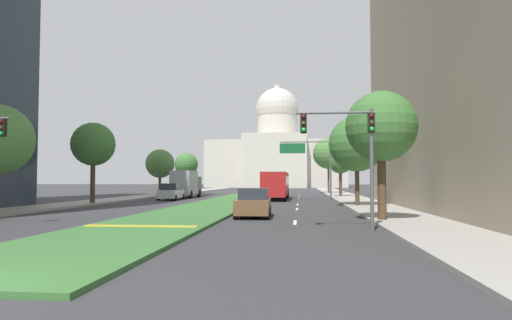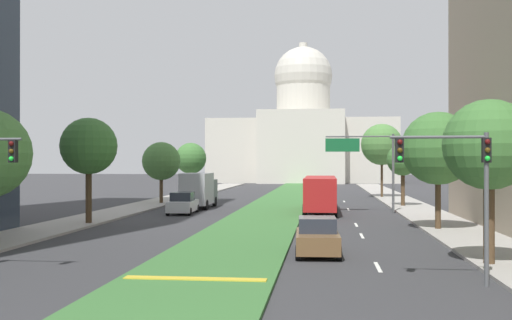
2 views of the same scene
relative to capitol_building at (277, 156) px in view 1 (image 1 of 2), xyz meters
name	(u,v)px [view 1 (image 1 of 2)]	position (x,y,z in m)	size (l,w,h in m)	color
ground_plane	(257,194)	(0.00, -60.48, -9.14)	(269.86, 269.86, 0.00)	#333335
grass_median	(252,194)	(0.00, -66.61, -9.07)	(5.54, 110.40, 0.14)	#386B33
median_curb_nose	(141,226)	(0.00, -110.72, -8.98)	(4.99, 0.50, 0.04)	gold
lane_dashes_right	(298,203)	(6.58, -87.28, -9.13)	(0.16, 42.95, 0.01)	silver
sidewalk_left	(153,196)	(-12.39, -72.75, -9.06)	(4.00, 110.40, 0.15)	#9E9991
sidewalk_right	(345,196)	(12.39, -72.75, -9.06)	(4.00, 110.40, 0.15)	#9E9991
capitol_building	(277,156)	(0.00, 0.00, 0.00)	(38.35, 29.38, 30.05)	beige
traffic_light_near_right	(351,142)	(9.05, -110.18, -5.34)	(3.34, 0.35, 5.20)	#515456
overhead_guide_sign	(311,157)	(7.98, -80.68, -4.49)	(5.63, 0.20, 6.50)	#515456
street_tree_right_near	(381,127)	(10.99, -106.26, -4.28)	(3.63, 3.63, 6.72)	#4C3823
street_tree_left_mid	(93,145)	(-11.13, -92.41, -3.91)	(3.78, 3.78, 7.15)	#4C3823
street_tree_right_mid	(357,144)	(11.33, -93.45, -4.12)	(4.45, 4.45, 7.26)	#4C3823
street_tree_left_far	(160,164)	(-11.64, -72.35, -4.87)	(3.80, 3.80, 6.19)	#4C3823
street_tree_right_far	(340,162)	(11.74, -73.74, -4.77)	(2.97, 2.97, 5.90)	#4C3823
street_tree_left_distant	(186,165)	(-11.68, -58.64, -4.52)	(3.79, 3.79, 6.54)	#4C3823
street_tree_right_distant	(328,154)	(11.13, -59.62, -2.92)	(4.80, 4.80, 8.64)	#4C3823
sedan_lead_stopped	(253,203)	(4.14, -103.74, -8.35)	(2.09, 4.20, 1.69)	brown
sedan_midblock	(171,192)	(-6.91, -83.17, -8.31)	(2.12, 4.43, 1.77)	silver
sedan_distant	(280,190)	(4.12, -69.97, -8.32)	(2.10, 4.31, 1.75)	silver
box_truck_delivery	(186,184)	(-6.87, -77.10, -7.46)	(2.40, 6.40, 3.20)	#4C5156
city_bus	(276,183)	(4.14, -80.82, -7.37)	(2.62, 11.00, 2.95)	#B21E1E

